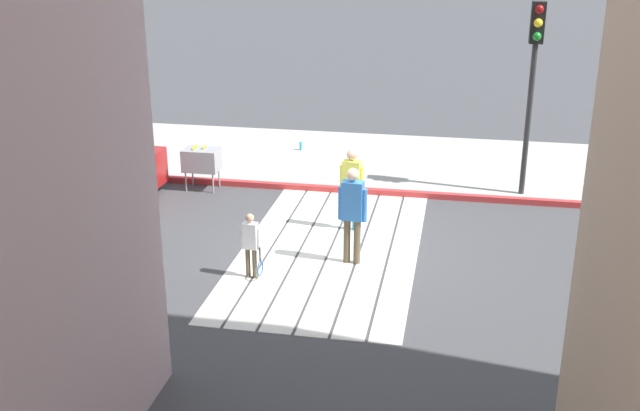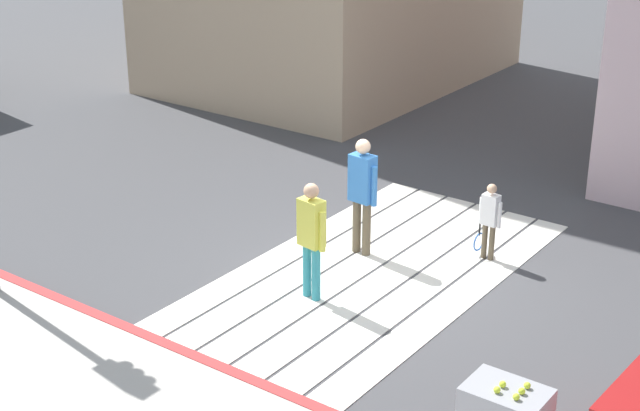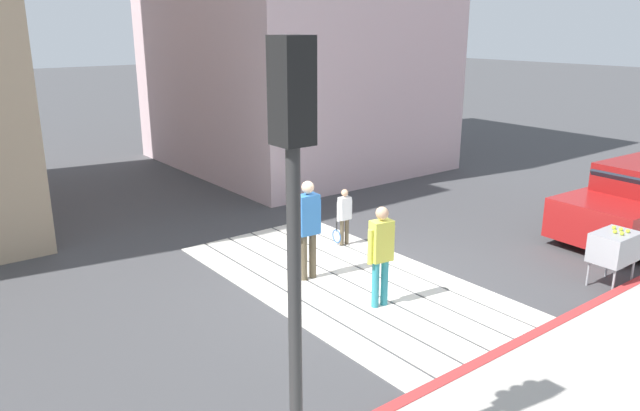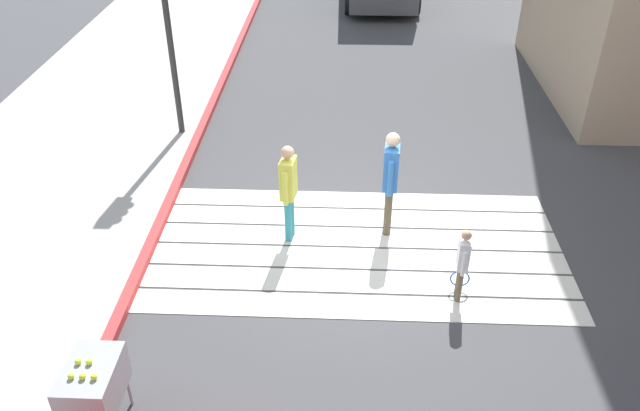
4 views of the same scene
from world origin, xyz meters
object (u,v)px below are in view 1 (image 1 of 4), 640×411
(pedestrian_adult_lead, at_px, (352,184))
(water_bottle, at_px, (301,146))
(tennis_ball_cart, at_px, (202,160))
(car_parked_near_curb, at_px, (59,162))
(traffic_light_corner, at_px, (534,61))
(pedestrian_child_with_racket, at_px, (251,243))
(pedestrian_adult_trailing, at_px, (352,209))

(pedestrian_adult_lead, bearing_deg, water_bottle, -157.21)
(tennis_ball_cart, xyz_separation_m, water_bottle, (-3.13, 1.62, -0.47))
(water_bottle, bearing_deg, car_parked_near_curb, -48.93)
(tennis_ball_cart, bearing_deg, water_bottle, 152.53)
(traffic_light_corner, distance_m, water_bottle, 6.64)
(tennis_ball_cart, bearing_deg, pedestrian_child_with_racket, 28.70)
(pedestrian_child_with_racket, bearing_deg, water_bottle, -174.35)
(tennis_ball_cart, relative_size, pedestrian_adult_trailing, 0.57)
(traffic_light_corner, distance_m, pedestrian_child_with_racket, 7.30)
(car_parked_near_curb, height_order, pedestrian_adult_trailing, pedestrian_adult_trailing)
(pedestrian_adult_lead, xyz_separation_m, pedestrian_adult_trailing, (1.57, 0.25, 0.07))
(water_bottle, bearing_deg, pedestrian_child_with_racket, 5.65)
(tennis_ball_cart, distance_m, water_bottle, 3.55)
(car_parked_near_curb, relative_size, pedestrian_adult_trailing, 2.45)
(traffic_light_corner, relative_size, tennis_ball_cart, 4.17)
(car_parked_near_curb, height_order, pedestrian_adult_lead, pedestrian_adult_lead)
(car_parked_near_curb, distance_m, water_bottle, 6.15)
(water_bottle, relative_size, pedestrian_child_with_racket, 0.19)
(pedestrian_adult_trailing, xyz_separation_m, pedestrian_child_with_racket, (0.93, -1.59, -0.38))
(water_bottle, bearing_deg, pedestrian_adult_trailing, 19.65)
(water_bottle, distance_m, pedestrian_adult_lead, 5.41)
(tennis_ball_cart, height_order, pedestrian_adult_trailing, pedestrian_adult_trailing)
(tennis_ball_cart, relative_size, pedestrian_child_with_racket, 0.86)
(pedestrian_adult_lead, height_order, pedestrian_adult_trailing, pedestrian_adult_trailing)
(traffic_light_corner, bearing_deg, pedestrian_adult_lead, -53.88)
(car_parked_near_curb, height_order, water_bottle, car_parked_near_curb)
(tennis_ball_cart, distance_m, pedestrian_child_with_racket, 4.91)
(tennis_ball_cart, bearing_deg, traffic_light_corner, 95.44)
(car_parked_near_curb, xyz_separation_m, pedestrian_adult_trailing, (2.48, 6.94, 0.30))
(pedestrian_child_with_racket, bearing_deg, traffic_light_corner, 136.33)
(pedestrian_adult_lead, bearing_deg, tennis_ball_cart, -116.16)
(pedestrian_adult_lead, relative_size, pedestrian_child_with_racket, 1.41)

